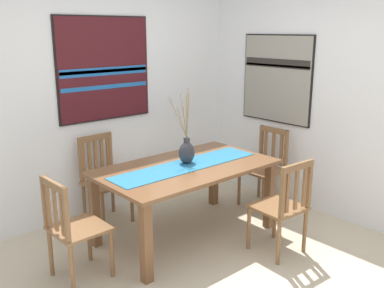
% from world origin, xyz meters
% --- Properties ---
extents(ground_plane, '(6.40, 6.40, 0.03)m').
position_xyz_m(ground_plane, '(0.00, 0.00, -0.01)').
color(ground_plane, beige).
extents(wall_back, '(6.40, 0.12, 2.70)m').
position_xyz_m(wall_back, '(0.00, 1.86, 1.35)').
color(wall_back, white).
rests_on(wall_back, ground_plane).
extents(wall_side, '(0.12, 6.40, 2.70)m').
position_xyz_m(wall_side, '(1.86, 0.00, 1.35)').
color(wall_side, white).
rests_on(wall_side, ground_plane).
extents(dining_table, '(1.71, 0.98, 0.73)m').
position_xyz_m(dining_table, '(0.29, 0.70, 0.63)').
color(dining_table, brown).
rests_on(dining_table, ground_plane).
extents(table_runner, '(1.57, 0.36, 0.01)m').
position_xyz_m(table_runner, '(0.29, 0.70, 0.73)').
color(table_runner, '#236B93').
rests_on(table_runner, dining_table).
extents(centerpiece_vase, '(0.22, 0.21, 0.72)m').
position_xyz_m(centerpiece_vase, '(0.34, 0.75, 0.86)').
color(centerpiece_vase, '#333338').
rests_on(centerpiece_vase, dining_table).
extents(chair_0, '(0.42, 0.42, 0.90)m').
position_xyz_m(chair_0, '(1.50, 0.71, 0.46)').
color(chair_0, brown).
rests_on(chair_0, ground_plane).
extents(chair_1, '(0.44, 0.44, 0.90)m').
position_xyz_m(chair_1, '(0.72, -0.13, 0.46)').
color(chair_1, brown).
rests_on(chair_1, ground_plane).
extents(chair_2, '(0.43, 0.43, 0.88)m').
position_xyz_m(chair_2, '(-0.89, 0.72, 0.46)').
color(chair_2, brown).
rests_on(chair_2, ground_plane).
extents(chair_3, '(0.44, 0.44, 0.92)m').
position_xyz_m(chair_3, '(-0.12, 1.57, 0.48)').
color(chair_3, brown).
rests_on(chair_3, ground_plane).
extents(painting_on_back_wall, '(1.09, 0.05, 1.09)m').
position_xyz_m(painting_on_back_wall, '(0.09, 1.79, 1.59)').
color(painting_on_back_wall, black).
extents(painting_on_side_wall, '(0.05, 0.97, 1.01)m').
position_xyz_m(painting_on_side_wall, '(1.79, 0.83, 1.44)').
color(painting_on_side_wall, black).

